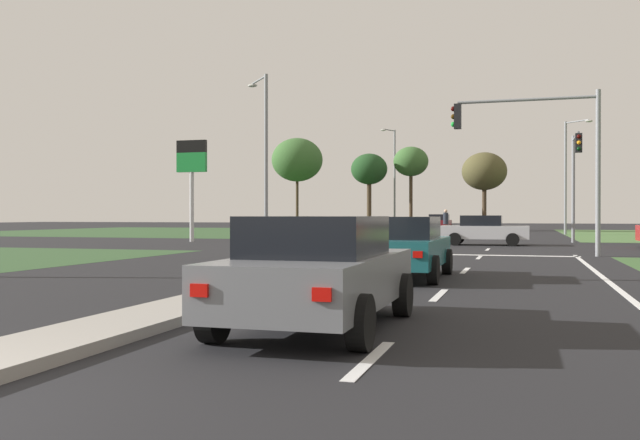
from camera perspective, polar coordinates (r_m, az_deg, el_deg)
name	(u,v)px	position (r m, az deg, el deg)	size (l,w,h in m)	color
ground_plane	(417,246)	(33.91, 7.98, -2.15)	(200.00, 200.00, 0.00)	black
grass_verge_far_left	(183,231)	(65.56, -11.25, -0.92)	(35.00, 35.00, 0.01)	#2D4C28
median_island_near	(289,280)	(15.41, -2.60, -4.93)	(1.20, 22.00, 0.14)	gray
median_island_far	(461,232)	(58.73, 11.60, -1.01)	(1.20, 36.00, 0.14)	gray
lane_dash_near	(371,359)	(7.31, 4.20, -11.42)	(0.14, 2.00, 0.01)	silver
lane_dash_second	(439,295)	(13.16, 9.81, -6.14)	(0.14, 2.00, 0.01)	silver
lane_dash_third	(465,271)	(19.11, 11.91, -4.10)	(0.14, 2.00, 0.01)	silver
lane_dash_fourth	(479,257)	(25.08, 13.01, -3.04)	(0.14, 2.00, 0.01)	silver
lane_dash_fifth	(488,249)	(31.06, 13.69, -2.38)	(0.14, 2.00, 0.01)	silver
edge_line_right	(615,287)	(15.68, 23.21, -5.11)	(0.14, 24.00, 0.01)	silver
stop_bar_near	(490,255)	(26.57, 13.86, -2.85)	(6.40, 0.50, 0.01)	silver
crosswalk_bar_near	(254,249)	(30.55, -5.47, -2.41)	(0.70, 2.80, 0.01)	silver
crosswalk_bar_second	(279,250)	(30.14, -3.44, -2.45)	(0.70, 2.80, 0.01)	silver
crosswalk_bar_third	(304,250)	(29.77, -1.36, -2.49)	(0.70, 2.80, 0.01)	silver
crosswalk_bar_fourth	(329,250)	(29.44, 0.77, -2.52)	(0.70, 2.80, 0.01)	silver
crosswalk_bar_fifth	(356,251)	(29.15, 2.95, -2.55)	(0.70, 2.80, 0.01)	silver
crosswalk_bar_sixth	(382,251)	(28.90, 5.17, -2.57)	(0.70, 2.80, 0.01)	silver
crosswalk_bar_seventh	(410,252)	(28.70, 7.42, -2.60)	(0.70, 2.80, 0.01)	silver
car_grey_near	(318,271)	(9.14, -0.14, -4.24)	(1.99, 4.33, 1.49)	slate
car_silver_second	(484,230)	(35.61, 13.37, -0.80)	(4.36, 2.03, 1.49)	#B7B7BC
car_teal_fourth	(403,247)	(16.53, 6.85, -2.20)	(2.01, 4.41, 1.47)	#19565B
car_maroon_fifth	(439,223)	(63.19, 9.81, -0.24)	(2.06, 4.63, 1.59)	maroon
traffic_signal_near_right	(543,142)	(27.04, 17.98, 6.11)	(5.38, 0.32, 6.07)	gray
traffic_signal_far_right	(575,168)	(38.81, 20.33, 4.04)	(0.32, 4.18, 5.85)	gray
street_lamp_second	(265,148)	(37.04, -4.60, 5.91)	(1.87, 2.04, 8.98)	gray
street_lamp_third	(568,171)	(56.84, 19.79, 3.84)	(1.95, 1.72, 8.78)	gray
street_lamp_fourth	(394,174)	(73.16, 6.10, 3.77)	(1.25, 2.08, 10.51)	gray
pedestrian_at_median	(446,220)	(47.09, 10.35, 0.03)	(0.34, 0.34, 1.76)	maroon
fuel_price_totem	(192,168)	(39.80, -10.55, 4.27)	(1.80, 0.24, 5.75)	silver
treeline_near	(297,160)	(73.70, -1.90, 4.98)	(5.44, 5.44, 9.72)	#423323
treeline_second	(369,170)	(66.99, 4.08, 4.15)	(3.51, 3.51, 7.47)	#423323
treeline_third	(411,162)	(68.08, 7.52, 4.76)	(3.40, 3.40, 8.20)	#423323
treeline_fourth	(484,172)	(66.58, 13.42, 3.91)	(4.17, 4.17, 7.41)	#423323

